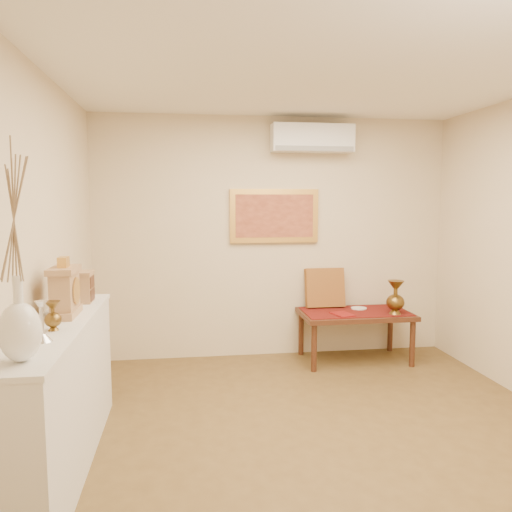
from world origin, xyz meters
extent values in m
plane|color=brown|center=(0.00, 0.00, 0.00)|extent=(4.50, 4.50, 0.00)
plane|color=white|center=(0.00, 0.00, 2.70)|extent=(4.50, 4.50, 0.00)
cube|color=beige|center=(0.00, 2.25, 1.35)|extent=(4.00, 0.02, 2.70)
cube|color=beige|center=(-2.00, 0.00, 1.35)|extent=(0.02, 4.50, 2.70)
cube|color=#601410|center=(0.85, 1.88, 0.55)|extent=(1.14, 0.59, 0.01)
cylinder|color=white|center=(0.93, 2.00, 0.56)|extent=(0.17, 0.17, 0.01)
cube|color=maroon|center=(0.66, 1.73, 0.56)|extent=(0.24, 0.29, 0.01)
cube|color=maroon|center=(0.58, 2.15, 0.78)|extent=(0.44, 0.19, 0.46)
cube|color=silver|center=(-1.82, 0.00, 0.47)|extent=(0.35, 2.00, 0.95)
cube|color=silver|center=(-1.82, 0.00, 0.96)|extent=(0.37, 2.02, 0.03)
cube|color=tan|center=(-1.82, 0.22, 1.00)|extent=(0.16, 0.36, 0.05)
cube|color=tan|center=(-1.82, 0.22, 1.16)|extent=(0.14, 0.30, 0.25)
cylinder|color=beige|center=(-1.75, 0.22, 1.16)|extent=(0.01, 0.17, 0.17)
cylinder|color=gold|center=(-1.74, 0.22, 1.16)|extent=(0.01, 0.19, 0.19)
cube|color=tan|center=(-1.82, 0.22, 1.30)|extent=(0.17, 0.34, 0.04)
cube|color=gold|center=(-1.82, 0.22, 1.35)|extent=(0.06, 0.11, 0.07)
cube|color=tan|center=(-1.80, 0.68, 1.09)|extent=(0.15, 0.20, 0.22)
cube|color=#482415|center=(-1.72, 0.68, 1.04)|extent=(0.01, 0.17, 0.09)
cube|color=#482415|center=(-1.72, 0.68, 1.14)|extent=(0.01, 0.17, 0.09)
cube|color=tan|center=(-1.80, 0.68, 1.21)|extent=(0.16, 0.21, 0.02)
cube|color=#482415|center=(0.85, 1.88, 0.53)|extent=(1.20, 0.70, 0.05)
cylinder|color=#482415|center=(0.31, 1.59, 0.25)|extent=(0.06, 0.06, 0.50)
cylinder|color=#482415|center=(1.39, 1.59, 0.25)|extent=(0.06, 0.06, 0.50)
cylinder|color=#482415|center=(0.31, 2.17, 0.25)|extent=(0.06, 0.06, 0.50)
cylinder|color=#482415|center=(1.39, 2.17, 0.25)|extent=(0.06, 0.06, 0.50)
cube|color=gold|center=(0.00, 2.23, 1.60)|extent=(1.00, 0.05, 0.60)
cube|color=#B6603F|center=(0.00, 2.20, 1.60)|extent=(0.88, 0.01, 0.48)
cube|color=silver|center=(0.40, 2.12, 2.45)|extent=(0.90, 0.24, 0.30)
cube|color=gray|center=(0.40, 2.00, 2.33)|extent=(0.86, 0.02, 0.05)
camera|label=1|loc=(-1.00, -3.31, 1.77)|focal=35.00mm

